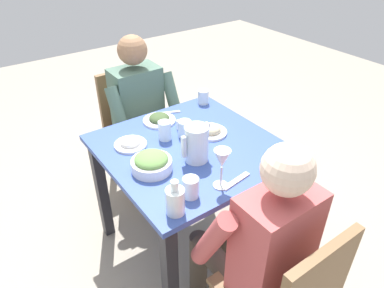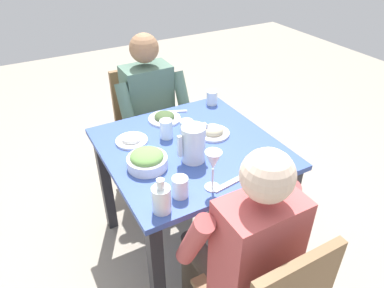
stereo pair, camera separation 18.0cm
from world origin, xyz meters
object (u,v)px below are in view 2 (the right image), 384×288
object	(u,v)px
plate_dolmas	(164,117)
dining_table	(190,165)
chair_near	(144,120)
diner_far	(241,245)
plate_beans	(213,131)
wine_glass	(213,162)
salt_shaker	(182,124)
diner_near	(154,114)
water_glass_by_pitcher	(212,98)
water_glass_far_left	(180,187)
water_glass_far_right	(166,129)
water_pitcher	(193,144)
oil_carafe	(162,200)
plate_yoghurt	(132,139)
salad_bowl	(147,160)
water_glass_center	(187,128)

from	to	relation	value
plate_dolmas	dining_table	bearing A→B (deg)	90.34
chair_near	diner_far	xyz separation A→B (m)	(0.14, 1.43, 0.15)
plate_beans	wine_glass	size ratio (longest dim) A/B	0.94
plate_beans	salt_shaker	size ratio (longest dim) A/B	3.40
salt_shaker	plate_beans	bearing A→B (deg)	129.36
chair_near	diner_far	size ratio (longest dim) A/B	0.75
dining_table	diner_near	size ratio (longest dim) A/B	0.76
diner_near	water_glass_by_pitcher	distance (m)	0.43
diner_far	water_glass_far_left	world-z (taller)	diner_far
dining_table	water_glass_far_right	distance (m)	0.24
water_pitcher	water_glass_far_left	bearing A→B (deg)	49.07
dining_table	water_glass_far_left	bearing A→B (deg)	55.13
plate_beans	salt_shaker	distance (m)	0.19
dining_table	water_glass_by_pitcher	distance (m)	0.54
oil_carafe	diner_near	bearing A→B (deg)	-111.55
water_pitcher	plate_yoghurt	distance (m)	0.38
plate_dolmas	wine_glass	distance (m)	0.68
water_glass_far_left	salt_shaker	distance (m)	0.58
chair_near	salt_shaker	distance (m)	0.69
dining_table	plate_yoghurt	xyz separation A→B (m)	(0.26, -0.19, 0.15)
plate_beans	diner_far	bearing A→B (deg)	68.34
oil_carafe	water_glass_far_right	bearing A→B (deg)	-117.44
salt_shaker	salad_bowl	bearing A→B (deg)	37.44
plate_dolmas	oil_carafe	bearing A→B (deg)	64.14
plate_beans	salad_bowl	bearing A→B (deg)	12.93
wine_glass	water_glass_far_right	bearing A→B (deg)	-90.53
plate_beans	wine_glass	xyz separation A→B (m)	(0.24, 0.39, 0.12)
chair_near	diner_far	distance (m)	1.44
dining_table	wine_glass	world-z (taller)	wine_glass
diner_far	plate_yoghurt	size ratio (longest dim) A/B	6.74
water_glass_center	diner_near	bearing A→B (deg)	-91.98
water_pitcher	salad_bowl	bearing A→B (deg)	-13.94
salad_bowl	plate_dolmas	size ratio (longest dim) A/B	1.03
plate_dolmas	water_glass_far_left	xyz separation A→B (m)	(0.23, 0.65, 0.03)
plate_dolmas	wine_glass	xyz separation A→B (m)	(0.08, 0.67, 0.12)
chair_near	water_glass_far_left	xyz separation A→B (m)	(0.28, 1.14, 0.31)
dining_table	water_glass_by_pitcher	xyz separation A→B (m)	(-0.36, -0.36, 0.17)
plate_dolmas	water_glass_far_left	world-z (taller)	water_glass_far_left
dining_table	water_glass_center	size ratio (longest dim) A/B	9.55
dining_table	chair_near	size ratio (longest dim) A/B	1.02
chair_near	salt_shaker	world-z (taller)	chair_near
dining_table	plate_beans	bearing A→B (deg)	-167.05
water_glass_by_pitcher	oil_carafe	world-z (taller)	oil_carafe
diner_near	wine_glass	distance (m)	1.00
water_glass_far_left	oil_carafe	distance (m)	0.12
diner_far	water_glass_by_pitcher	xyz separation A→B (m)	(-0.45, -0.97, 0.16)
diner_near	diner_far	size ratio (longest dim) A/B	1.00
diner_far	wine_glass	bearing A→B (deg)	-92.91
dining_table	salt_shaker	size ratio (longest dim) A/B	16.51
diner_near	water_glass_far_right	xyz separation A→B (m)	(0.12, 0.47, 0.17)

